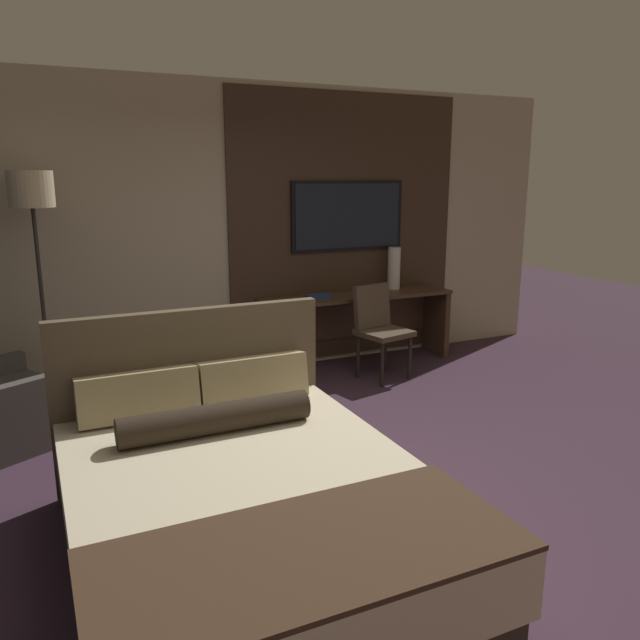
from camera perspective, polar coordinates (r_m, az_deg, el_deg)
ground_plane at (r=4.19m, az=4.27°, el=-14.46°), size 16.00×16.00×0.00m
wall_back_tv_panel at (r=6.18m, az=-6.08°, el=8.06°), size 7.20×0.09×2.80m
bed at (r=3.31m, az=-6.99°, el=-16.39°), size 1.70×2.24×1.12m
desk at (r=6.48m, az=3.24°, el=0.41°), size 2.04×0.48×0.75m
tv at (r=6.50m, az=2.57°, el=9.50°), size 1.26×0.04×0.71m
desk_chair at (r=6.06m, az=5.36°, el=-0.24°), size 0.53×0.53×0.91m
floor_lamp at (r=5.42m, az=-24.76°, el=9.08°), size 0.34×0.34×1.97m
vase_tall at (r=6.70m, az=6.77°, el=4.72°), size 0.13×0.13×0.45m
book at (r=6.19m, az=-0.14°, el=2.17°), size 0.22×0.15×0.03m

